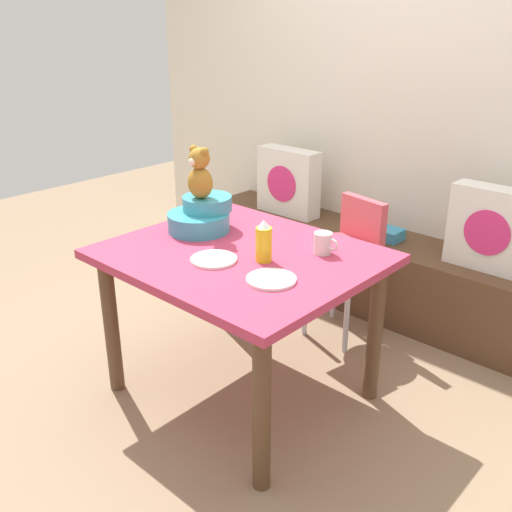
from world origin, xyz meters
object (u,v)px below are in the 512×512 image
object	(u,v)px
teddy_bear	(200,174)
ketchup_bottle	(264,242)
dinner_plate_near	(214,259)
book_stack	(385,233)
infant_seat_teal	(202,216)
dinner_plate_far	(271,279)
highchair	(345,249)
pillow_floral_left	(288,182)
dining_table	(241,274)
pillow_floral_right	(492,229)
coffee_mug	(323,243)

from	to	relation	value
teddy_bear	ketchup_bottle	world-z (taller)	teddy_bear
teddy_bear	dinner_plate_near	xyz separation A→B (m)	(0.32, -0.23, -0.27)
book_stack	teddy_bear	size ratio (longest dim) A/B	0.80
infant_seat_teal	dinner_plate_far	distance (m)	0.67
infant_seat_teal	dinner_plate_near	world-z (taller)	infant_seat_teal
highchair	infant_seat_teal	world-z (taller)	infant_seat_teal
pillow_floral_left	dining_table	distance (m)	1.41
dinner_plate_near	dinner_plate_far	xyz separation A→B (m)	(0.31, 0.01, 0.00)
dining_table	dinner_plate_far	bearing A→B (deg)	-24.41
book_stack	dinner_plate_near	world-z (taller)	dinner_plate_near
book_stack	highchair	size ratio (longest dim) A/B	0.25
book_stack	pillow_floral_right	bearing A→B (deg)	-1.91
teddy_bear	ketchup_bottle	distance (m)	0.52
dining_table	ketchup_bottle	distance (m)	0.24
pillow_floral_left	teddy_bear	world-z (taller)	teddy_bear
dining_table	pillow_floral_left	bearing A→B (deg)	120.83
pillow_floral_left	book_stack	size ratio (longest dim) A/B	2.20
book_stack	highchair	xyz separation A→B (m)	(0.00, -0.44, 0.03)
pillow_floral_right	infant_seat_teal	world-z (taller)	same
highchair	coffee_mug	world-z (taller)	coffee_mug
pillow_floral_left	pillow_floral_right	xyz separation A→B (m)	(1.37, 0.00, 0.00)
book_stack	dinner_plate_far	bearing A→B (deg)	-78.61
infant_seat_teal	pillow_floral_right	bearing A→B (deg)	48.87
book_stack	dinner_plate_far	xyz separation A→B (m)	(0.28, -1.37, 0.25)
ketchup_bottle	coffee_mug	bearing A→B (deg)	60.44
ketchup_bottle	dinner_plate_near	bearing A→B (deg)	-138.05
dining_table	dinner_plate_near	xyz separation A→B (m)	(-0.02, -0.15, 0.11)
dinner_plate_far	dinner_plate_near	bearing A→B (deg)	-177.43
teddy_bear	dinner_plate_far	xyz separation A→B (m)	(0.64, -0.21, -0.27)
dining_table	dinner_plate_near	bearing A→B (deg)	-96.77
coffee_mug	dinner_plate_near	distance (m)	0.48
infant_seat_teal	book_stack	bearing A→B (deg)	72.65
coffee_mug	dinner_plate_far	bearing A→B (deg)	-87.06
highchair	dinner_plate_near	size ratio (longest dim) A/B	3.95
teddy_bear	coffee_mug	xyz separation A→B (m)	(0.62, 0.15, -0.23)
dining_table	book_stack	bearing A→B (deg)	89.06
book_stack	teddy_bear	xyz separation A→B (m)	(-0.36, -1.15, 0.52)
infant_seat_teal	ketchup_bottle	bearing A→B (deg)	-10.22
pillow_floral_right	infant_seat_teal	size ratio (longest dim) A/B	1.33
highchair	coffee_mug	bearing A→B (deg)	-65.88
dinner_plate_near	dinner_plate_far	bearing A→B (deg)	2.57
dining_table	pillow_floral_right	bearing A→B (deg)	61.88
pillow_floral_right	coffee_mug	distance (m)	1.05
coffee_mug	dinner_plate_near	bearing A→B (deg)	-127.63
infant_seat_teal	pillow_floral_left	bearing A→B (deg)	108.73
book_stack	ketchup_bottle	size ratio (longest dim) A/B	1.08
pillow_floral_right	dinner_plate_far	xyz separation A→B (m)	(-0.35, -1.35, 0.07)
teddy_bear	highchair	bearing A→B (deg)	63.01
book_stack	infant_seat_teal	world-z (taller)	infant_seat_teal
pillow_floral_right	infant_seat_teal	bearing A→B (deg)	-131.13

